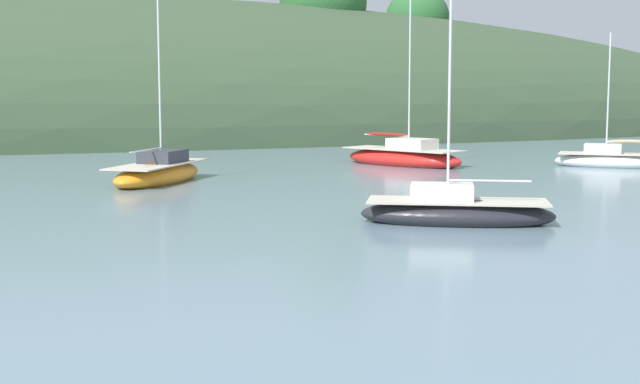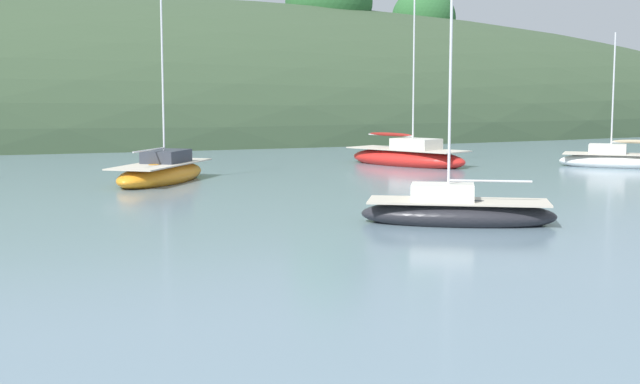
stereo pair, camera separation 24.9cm
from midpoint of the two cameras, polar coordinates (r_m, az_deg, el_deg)
name	(u,v)px [view 1 (the left image)]	position (r m, az deg, el deg)	size (l,w,h in m)	color
far_shoreline_hill	(105,137)	(78.63, -13.99, 3.50)	(150.00, 36.00, 28.34)	#384C33
sailboat_red_portside	(404,157)	(49.54, 5.36, 2.29)	(5.78, 8.09, 10.03)	red
sailboat_teal_outer	(158,173)	(40.93, -10.69, 1.23)	(6.22, 7.33, 8.73)	orange
sailboat_white_near	(456,212)	(28.18, 8.61, -1.28)	(6.45, 4.81, 7.37)	#232328
sailboat_black_sloop	(611,160)	(50.89, 18.35, 2.01)	(6.03, 5.56, 7.57)	white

